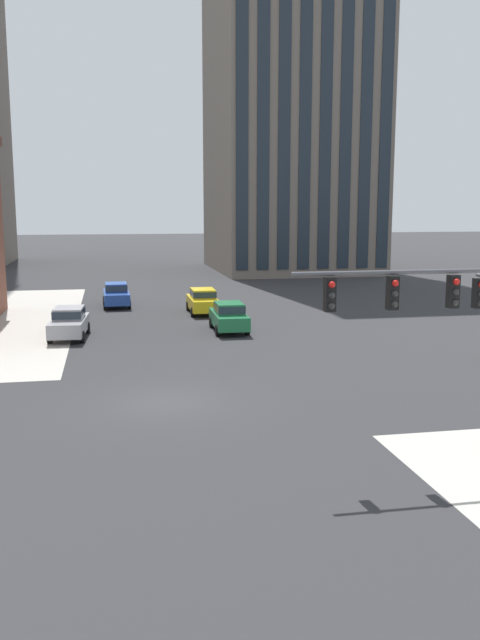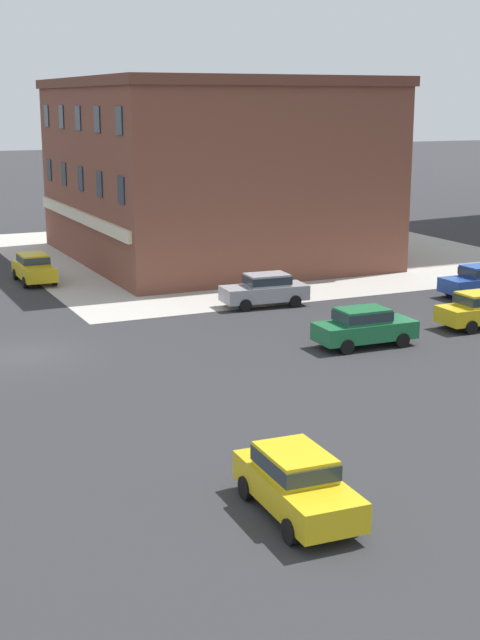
{
  "view_description": "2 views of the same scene",
  "coord_description": "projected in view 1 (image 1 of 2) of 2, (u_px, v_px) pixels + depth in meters",
  "views": [
    {
      "loc": [
        -1.89,
        -24.14,
        7.04
      ],
      "look_at": [
        3.05,
        1.49,
        2.7
      ],
      "focal_mm": 38.21,
      "sensor_mm": 36.0,
      "label": 1
    },
    {
      "loc": [
        37.09,
        -7.14,
        10.35
      ],
      "look_at": [
        7.76,
        6.41,
        2.55
      ],
      "focal_mm": 51.3,
      "sensor_mm": 36.0,
      "label": 2
    }
  ],
  "objects": [
    {
      "name": "car_main_northbound_far",
      "position": [
        116.0,
        294.0,
        48.7
      ],
      "size": [
        1.96,
        4.43,
        1.68
      ],
      "color": "#23479E",
      "rests_on": "ground"
    },
    {
      "name": "car_main_southbound_far",
      "position": [
        229.0,
        316.0,
        38.88
      ],
      "size": [
        1.97,
        4.44,
        1.68
      ],
      "color": "#1E6B3D",
      "rests_on": "ground"
    },
    {
      "name": "traffic_signal_main",
      "position": [
        458.0,
        321.0,
        18.78
      ],
      "size": [
        6.44,
        2.09,
        5.97
      ],
      "color": "#4C4C51",
      "rests_on": "ground"
    },
    {
      "name": "residential_tower_skyline_right",
      "position": [
        290.0,
        51.0,
        74.02
      ],
      "size": [
        16.91,
        20.07,
        47.71
      ],
      "color": "#70665B",
      "rests_on": "ground"
    },
    {
      "name": "ground_plane",
      "position": [
        166.0,
        402.0,
        24.89
      ],
      "size": [
        320.0,
        320.0,
        0.0
      ],
      "primitive_type": "plane",
      "color": "#2D2D30"
    },
    {
      "name": "car_main_northbound_near",
      "position": [
        69.0,
        322.0,
        36.87
      ],
      "size": [
        2.13,
        4.52,
        1.68
      ],
      "color": "#99999E",
      "rests_on": "ground"
    },
    {
      "name": "car_cross_eastbound",
      "position": [
        203.0,
        300.0,
        45.42
      ],
      "size": [
        1.92,
        4.41,
        1.68
      ],
      "color": "gold",
      "rests_on": "ground"
    }
  ]
}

